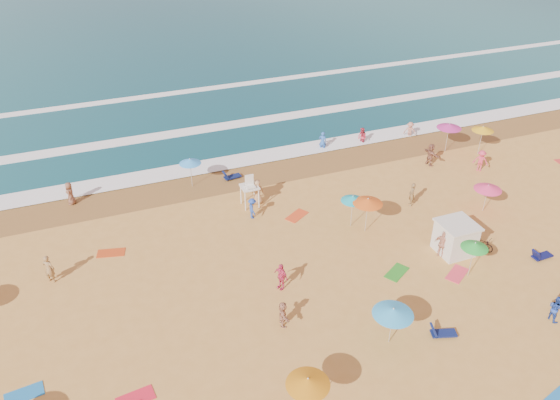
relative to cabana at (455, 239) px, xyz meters
name	(u,v)px	position (x,y,z in m)	size (l,w,h in m)	color
ground	(349,262)	(-6.56, 1.40, -1.00)	(220.00, 220.00, 0.00)	gold
wet_sand	(276,170)	(-6.56, 13.90, -0.99)	(220.00, 220.00, 0.00)	olive
surf_foam	(242,126)	(-6.56, 22.72, -0.90)	(200.00, 18.70, 0.05)	white
cabana	(455,239)	(0.00, 0.00, 0.00)	(2.00, 2.00, 2.00)	silver
cabana_roof	(458,224)	(0.00, 0.00, 1.06)	(2.20, 2.20, 0.12)	silver
bicycle	(482,242)	(1.90, -0.30, -0.56)	(0.59, 1.68, 0.88)	black
lifeguard_stand	(250,193)	(-10.14, 9.73, 0.05)	(1.20, 1.20, 2.10)	white
beach_umbrellas	(369,228)	(-5.32, 1.49, 1.19)	(61.98, 28.61, 0.77)	#379CF8
loungers	(456,271)	(-1.10, -1.81, -0.83)	(37.17, 27.50, 0.34)	#0E1849
towels	(377,298)	(-6.57, -2.06, -0.98)	(42.89, 21.28, 0.03)	red
beachgoers	(320,214)	(-6.52, 5.81, -0.18)	(44.58, 25.61, 2.15)	#2445AA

